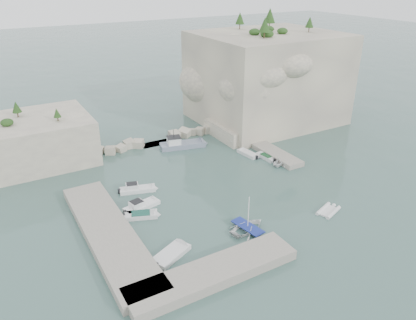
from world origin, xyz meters
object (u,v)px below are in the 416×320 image
inflatable_dinghy (328,212)px  work_boat (183,147)px  motorboat_b (142,208)px  tender_east_b (266,158)px  motorboat_c (141,217)px  rowboat (248,230)px  motorboat_e (171,256)px  tender_east_d (240,145)px  motorboat_a (138,191)px  tender_east_a (279,166)px  tender_east_c (248,155)px

inflatable_dinghy → work_boat: size_ratio=0.44×
motorboat_b → tender_east_b: (23.08, 4.14, 0.00)m
motorboat_c → tender_east_b: bearing=35.1°
rowboat → inflatable_dinghy: rowboat is taller
motorboat_e → tender_east_d: bearing=18.0°
rowboat → motorboat_e: bearing=78.9°
motorboat_a → rowboat: 17.06m
tender_east_a → motorboat_e: bearing=101.3°
motorboat_b → tender_east_d: tender_east_d is taller
motorboat_b → motorboat_c: 2.10m
motorboat_c → motorboat_e: (0.00, -8.73, 0.00)m
motorboat_b → rowboat: motorboat_b is taller
motorboat_b → inflatable_dinghy: (20.11, -12.60, 0.00)m
rowboat → tender_east_c: bearing=-45.5°
rowboat → work_boat: size_ratio=0.55×
motorboat_a → motorboat_e: size_ratio=1.07×
motorboat_e → tender_east_c: (22.09, 17.34, 0.00)m
motorboat_c → tender_east_a: size_ratio=1.48×
motorboat_a → motorboat_c: bearing=-91.2°
tender_east_a → tender_east_d: bearing=-11.3°
rowboat → work_boat: bearing=-20.1°
inflatable_dinghy → tender_east_c: 19.32m
motorboat_b → tender_east_c: 22.27m
rowboat → inflatable_dinghy: size_ratio=1.27×
rowboat → tender_east_b: rowboat is taller
motorboat_b → work_boat: work_boat is taller
tender_east_b → tender_east_d: tender_east_d is taller
work_boat → rowboat: bearing=-86.4°
motorboat_c → inflatable_dinghy: 23.52m
rowboat → work_boat: work_boat is taller
rowboat → tender_east_a: size_ratio=1.54×
motorboat_c → tender_east_c: bearing=42.1°
motorboat_e → tender_east_b: size_ratio=1.24×
motorboat_b → inflatable_dinghy: motorboat_b is taller
motorboat_b → motorboat_e: 10.68m
motorboat_b → work_boat: 20.10m
rowboat → tender_east_d: 25.69m
motorboat_b → rowboat: bearing=-63.3°
inflatable_dinghy → tender_east_a: bearing=57.8°
tender_east_a → tender_east_b: (-0.03, 3.20, 0.00)m
motorboat_b → motorboat_a: 4.50m
motorboat_e → tender_east_a: tender_east_a is taller
motorboat_c → inflatable_dinghy: bearing=-6.2°
motorboat_a → work_boat: (12.28, 10.63, 0.00)m
rowboat → inflatable_dinghy: (11.09, -1.83, 0.00)m
motorboat_a → tender_east_c: 20.26m
tender_east_b → rowboat: bearing=131.3°
motorboat_b → motorboat_e: (-0.85, -10.65, 0.00)m
inflatable_dinghy → tender_east_b: (2.97, 16.74, 0.00)m
tender_east_c → work_boat: size_ratio=0.52×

